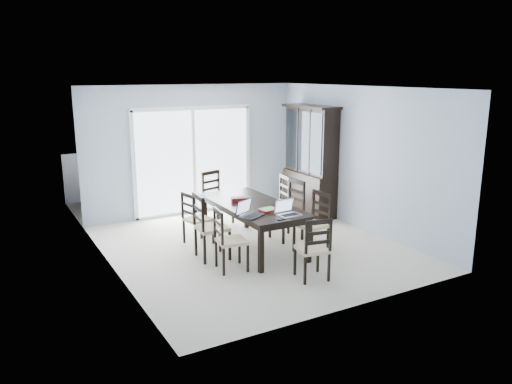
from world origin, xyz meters
TOP-DOWN VIEW (x-y plane):
  - floor at (0.00, 0.00)m, footprint 5.00×5.00m
  - ceiling at (0.00, 0.00)m, footprint 5.00×5.00m
  - back_wall at (0.00, 2.50)m, footprint 4.50×0.02m
  - wall_left at (-2.25, 0.00)m, footprint 0.02×5.00m
  - wall_right at (2.25, 0.00)m, footprint 0.02×5.00m
  - balcony at (0.00, 3.50)m, footprint 4.50×2.00m
  - railing at (0.00, 4.50)m, footprint 4.50×0.06m
  - dining_table at (0.00, 0.00)m, footprint 1.00×2.20m
  - china_hutch at (2.02, 1.25)m, footprint 0.50×1.38m
  - sliding_door at (0.00, 2.48)m, footprint 2.52×0.05m
  - chair_left_near at (-0.82, -0.67)m, footprint 0.47×0.46m
  - chair_left_mid at (-0.88, -0.10)m, footprint 0.49×0.48m
  - chair_left_far at (-0.79, 0.61)m, footprint 0.47×0.46m
  - chair_right_near at (0.79, -0.66)m, footprint 0.48×0.47m
  - chair_right_mid at (0.82, 0.11)m, footprint 0.49×0.47m
  - chair_right_far at (0.98, 0.75)m, footprint 0.49×0.48m
  - chair_end_near at (0.09, -1.61)m, footprint 0.47×0.48m
  - chair_end_far at (0.07, 1.62)m, footprint 0.54×0.55m
  - laptop_dark at (-0.38, -0.65)m, footprint 0.43×0.38m
  - laptop_silver at (0.13, -0.88)m, footprint 0.35×0.25m
  - book_stack at (-0.02, -0.51)m, footprint 0.27×0.23m
  - cell_phone at (-0.08, -1.00)m, footprint 0.13×0.08m
  - game_box at (-0.12, 0.21)m, footprint 0.33×0.23m
  - hot_tub at (-0.46, 3.51)m, footprint 2.16×2.00m

SIDE VIEW (x-z plane):
  - balcony at x=0.00m, z-range -0.10..0.00m
  - floor at x=0.00m, z-range 0.00..0.00m
  - hot_tub at x=-0.46m, z-range 0.00..0.97m
  - chair_left_far at x=-0.79m, z-range 0.03..1.07m
  - railing at x=0.00m, z-range 0.00..1.10m
  - chair_end_near at x=0.09m, z-range 0.03..1.09m
  - chair_left_near at x=-0.82m, z-range 0.03..1.11m
  - chair_right_far at x=0.98m, z-range 0.03..1.16m
  - chair_right_near at x=0.79m, z-range 0.03..1.17m
  - chair_end_far at x=0.07m, z-range 0.03..1.18m
  - chair_right_mid at x=0.82m, z-range 0.03..1.23m
  - chair_left_mid at x=-0.88m, z-range 0.03..1.24m
  - dining_table at x=0.00m, z-range 0.30..1.05m
  - cell_phone at x=-0.08m, z-range 0.75..0.76m
  - book_stack at x=-0.02m, z-range 0.75..0.79m
  - game_box at x=-0.12m, z-range 0.75..0.82m
  - laptop_silver at x=0.13m, z-range 0.69..0.92m
  - laptop_dark at x=-0.38m, z-range 0.69..0.93m
  - china_hutch at x=2.02m, z-range -0.03..2.17m
  - sliding_door at x=0.00m, z-range 0.00..2.18m
  - back_wall at x=0.00m, z-range 0.00..2.60m
  - wall_left at x=-2.25m, z-range 0.00..2.60m
  - wall_right at x=2.25m, z-range 0.00..2.60m
  - ceiling at x=0.00m, z-range 2.60..2.60m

